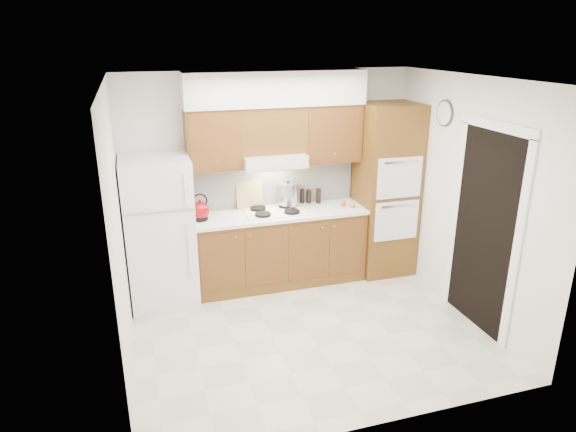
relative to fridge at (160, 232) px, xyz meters
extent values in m
plane|color=beige|center=(1.41, -1.14, -0.86)|extent=(3.60, 3.60, 0.00)
plane|color=white|center=(1.41, -1.14, 1.74)|extent=(3.60, 3.60, 0.00)
cube|color=silver|center=(1.41, 0.36, 0.44)|extent=(3.60, 0.02, 2.60)
cube|color=silver|center=(-0.40, -1.14, 0.44)|extent=(0.02, 3.00, 2.60)
cube|color=silver|center=(3.21, -1.14, 0.44)|extent=(0.02, 3.00, 2.60)
cube|color=white|center=(0.00, 0.00, 0.00)|extent=(0.75, 0.72, 1.72)
cube|color=brown|center=(1.43, 0.06, -0.41)|extent=(2.11, 0.60, 0.90)
cube|color=white|center=(1.43, 0.05, 0.06)|extent=(2.13, 0.62, 0.04)
cube|color=white|center=(1.43, 0.34, 0.36)|extent=(2.11, 0.03, 0.56)
cube|color=brown|center=(2.85, 0.03, 0.24)|extent=(0.70, 0.65, 2.20)
cube|color=brown|center=(0.69, 0.19, 0.99)|extent=(0.63, 0.33, 0.70)
cube|color=brown|center=(2.12, 0.19, 0.99)|extent=(0.73, 0.33, 0.70)
cube|color=silver|center=(1.38, 0.13, 0.71)|extent=(0.75, 0.45, 0.15)
cube|color=brown|center=(1.38, 0.19, 1.06)|extent=(0.75, 0.33, 0.55)
cube|color=silver|center=(1.43, 0.18, 1.54)|extent=(2.13, 0.36, 0.40)
cube|color=white|center=(1.38, 0.07, 0.09)|extent=(0.74, 0.50, 0.01)
cube|color=black|center=(3.19, -1.49, 0.19)|extent=(0.02, 0.90, 2.10)
cylinder|color=#3F3833|center=(3.19, -0.59, 1.29)|extent=(0.02, 0.30, 0.30)
sphere|color=maroon|center=(0.48, 0.04, 0.20)|extent=(0.25, 0.25, 0.21)
cube|color=tan|center=(1.12, 0.31, 0.28)|extent=(0.32, 0.12, 0.42)
cylinder|color=#A9A9AE|center=(1.59, 0.22, 0.25)|extent=(0.33, 0.33, 0.27)
cylinder|color=black|center=(1.81, 0.31, 0.17)|extent=(0.07, 0.07, 0.19)
cylinder|color=black|center=(2.01, 0.24, 0.18)|extent=(0.07, 0.07, 0.19)
cylinder|color=black|center=(1.89, 0.28, 0.17)|extent=(0.08, 0.08, 0.18)
sphere|color=#DD4A0B|center=(2.26, 0.03, 0.12)|extent=(0.09, 0.09, 0.07)
sphere|color=orange|center=(2.35, -0.05, 0.12)|extent=(0.07, 0.07, 0.07)
camera|label=1|loc=(-0.19, -5.63, 2.11)|focal=32.00mm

